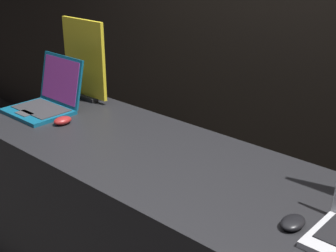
# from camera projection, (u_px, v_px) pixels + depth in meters

# --- Properties ---
(wall_back) EXTENTS (8.00, 0.05, 2.80)m
(wall_back) POSITION_uv_depth(u_px,v_px,m) (313.00, 1.00, 2.59)
(wall_back) COLOR black
(wall_back) RESTS_ON ground_plane
(display_counter) EXTENTS (2.24, 0.74, 0.86)m
(display_counter) POSITION_uv_depth(u_px,v_px,m) (169.00, 243.00, 2.14)
(display_counter) COLOR black
(display_counter) RESTS_ON ground_plane
(laptop_front) EXTENTS (0.34, 0.33, 0.28)m
(laptop_front) POSITION_uv_depth(u_px,v_px,m) (47.00, 99.00, 2.52)
(laptop_front) COLOR #0F5170
(laptop_front) RESTS_ON display_counter
(mouse_front) EXTENTS (0.07, 0.10, 0.04)m
(mouse_front) POSITION_uv_depth(u_px,v_px,m) (63.00, 121.00, 2.35)
(mouse_front) COLOR maroon
(mouse_front) RESTS_ON display_counter
(promo_stand_front) EXTENTS (0.34, 0.07, 0.46)m
(promo_stand_front) POSITION_uv_depth(u_px,v_px,m) (85.00, 62.00, 2.64)
(promo_stand_front) COLOR black
(promo_stand_front) RESTS_ON display_counter
(mouse_back) EXTENTS (0.07, 0.10, 0.03)m
(mouse_back) POSITION_uv_depth(u_px,v_px,m) (293.00, 222.00, 1.51)
(mouse_back) COLOR black
(mouse_back) RESTS_ON display_counter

